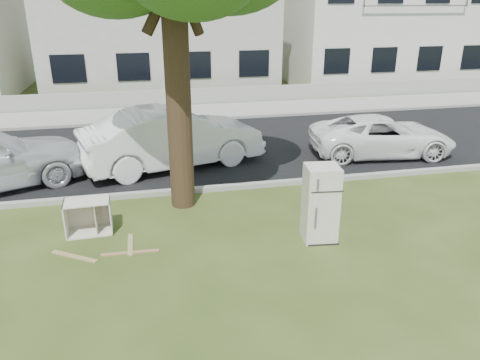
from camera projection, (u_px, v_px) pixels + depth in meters
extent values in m
plane|color=#2F4117|center=(213.00, 239.00, 9.27)|extent=(120.00, 120.00, 0.00)
cube|color=black|center=(183.00, 149.00, 14.73)|extent=(120.00, 7.00, 0.01)
cube|color=gray|center=(197.00, 192.00, 11.50)|extent=(120.00, 0.18, 0.12)
cube|color=gray|center=(174.00, 122.00, 17.97)|extent=(120.00, 0.18, 0.12)
cube|color=gray|center=(171.00, 113.00, 19.28)|extent=(120.00, 2.80, 0.01)
cube|color=gray|center=(168.00, 98.00, 20.61)|extent=(120.00, 0.15, 0.70)
cylinder|color=black|center=(178.00, 92.00, 9.88)|extent=(0.54, 0.54, 5.20)
cube|color=beige|center=(157.00, 16.00, 23.89)|extent=(11.00, 8.00, 7.20)
cube|color=silver|center=(373.00, 20.00, 26.36)|extent=(10.00, 8.00, 6.60)
cube|color=beige|center=(320.00, 203.00, 9.01)|extent=(0.69, 0.65, 1.52)
cube|color=silver|center=(88.00, 217.00, 9.41)|extent=(0.92, 0.59, 0.70)
cube|color=#946F48|center=(130.00, 253.00, 8.75)|extent=(1.08, 0.12, 0.02)
cube|color=#9A8250|center=(74.00, 256.00, 8.62)|extent=(0.88, 0.63, 0.02)
cube|color=#9C8857|center=(130.00, 245.00, 9.03)|extent=(0.10, 0.85, 0.02)
imported|color=white|center=(172.00, 138.00, 12.99)|extent=(5.31, 3.03, 1.65)
imported|color=white|center=(382.00, 136.00, 14.03)|extent=(4.47, 2.47, 1.18)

